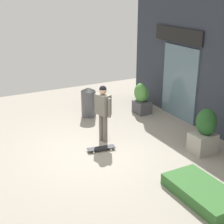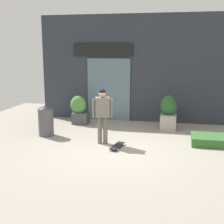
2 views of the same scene
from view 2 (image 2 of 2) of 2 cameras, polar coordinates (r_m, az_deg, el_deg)
ground_plane at (r=8.72m, az=1.11°, el=-6.68°), size 12.00×12.00×0.00m
building_facade at (r=11.75m, az=4.28°, el=7.87°), size 7.37×0.31×3.96m
skateboarder at (r=8.90m, az=-1.77°, el=0.23°), size 0.57×0.36×1.61m
skateboard at (r=8.74m, az=0.97°, el=-6.22°), size 0.34×0.77×0.08m
planter_box_left at (r=10.72m, az=10.34°, el=0.04°), size 0.56×0.66×1.18m
planter_box_right at (r=11.44m, az=-6.05°, el=0.50°), size 0.66×0.51×1.04m
trash_bin at (r=10.04m, az=-12.07°, el=-1.49°), size 0.49×0.49×1.00m
hedge_ledge at (r=9.51m, az=19.34°, el=-4.99°), size 1.65×0.90×0.25m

